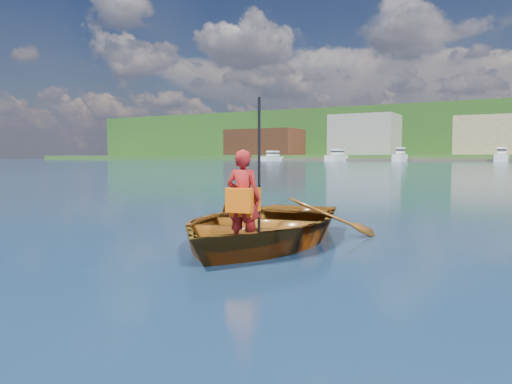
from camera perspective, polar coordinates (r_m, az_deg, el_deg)
name	(u,v)px	position (r m, az deg, el deg)	size (l,w,h in m)	color
ground	(341,240)	(7.52, 9.69, -5.48)	(600.00, 600.00, 0.00)	#0E2045
rowboat	(260,225)	(7.16, 0.51, -3.76)	(3.25, 4.27, 0.83)	maroon
child_paddler	(244,199)	(6.23, -1.43, -0.78)	(0.47, 0.37, 1.88)	maroon
dock	(491,160)	(155.37, 25.29, 3.31)	(160.05, 8.57, 0.80)	brown
waterfront_buildings	(498,136)	(172.42, 25.95, 5.76)	(202.00, 16.00, 14.00)	maroon
hillside_trees	(494,120)	(248.86, 25.60, 7.45)	(321.26, 81.04, 24.20)	#382314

